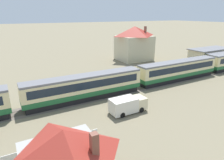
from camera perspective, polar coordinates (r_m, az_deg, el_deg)
The scene contains 7 objects.
ground_plane at distance 52.01m, azimuth 24.58°, elevation 1.53°, with size 600.00×600.00×0.00m, color #7A7056.
passenger_train at distance 38.09m, azimuth 7.81°, elevation 1.01°, with size 83.88×2.90×4.21m.
railway_track at distance 39.97m, azimuth 9.89°, elevation -1.78°, with size 155.93×3.60×0.04m.
station_building at distance 68.18m, azimuth 26.16°, elevation 6.61°, with size 14.04×7.41×3.68m.
station_house_red_roof at distance 61.93m, azimuth 6.37°, elevation 10.50°, with size 10.37×8.82×10.12m.
cottage_red_roof_2 at distance 16.95m, azimuth -13.13°, elevation -21.34°, with size 6.92×8.31×5.57m.
delivery_truck_cream at distance 28.98m, azimuth 4.49°, elevation -7.05°, with size 5.44×2.28×2.25m.
Camera 1 is at (-40.94, -29.06, 13.60)m, focal length 32.00 mm.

